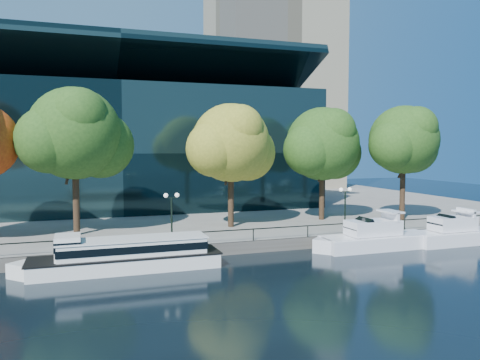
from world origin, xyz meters
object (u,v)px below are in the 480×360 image
object	(u,v)px
cruiser_near	(373,237)
tree_3	(233,145)
tree_5	(405,141)
lamp_1	(172,206)
tour_boat	(122,254)
lamp_2	(345,199)
tree_4	(324,146)
cruiser_far	(452,233)
tree_2	(77,135)

from	to	relation	value
cruiser_near	tree_3	world-z (taller)	tree_3
tree_5	lamp_1	size ratio (longest dim) A/B	2.99
tour_boat	lamp_2	world-z (taller)	lamp_2
cruiser_near	tree_4	xyz separation A→B (m)	(0.86, 10.31, 7.86)
cruiser_near	tree_4	size ratio (longest dim) A/B	0.94
cruiser_far	tree_3	bearing A→B (deg)	151.45
lamp_1	tree_3	bearing A→B (deg)	39.13
tour_boat	tree_2	bearing A→B (deg)	106.69
tree_4	lamp_2	world-z (taller)	tree_4
tree_2	lamp_2	xyz separation A→B (m)	(23.07, -6.05, -5.73)
lamp_2	tree_3	bearing A→B (deg)	147.67
tree_4	lamp_1	distance (m)	19.48
cruiser_near	tour_boat	bearing A→B (deg)	-179.44
tour_boat	lamp_2	bearing A→B (deg)	10.13
tree_4	lamp_1	xyz separation A→B (m)	(-17.54, -6.91, -4.89)
tour_boat	cruiser_near	xyz separation A→B (m)	(20.90, 0.20, -0.16)
tree_2	lamp_1	world-z (taller)	tree_2
tree_2	tree_4	xyz separation A→B (m)	(24.66, 0.87, -0.84)
tree_4	tree_5	distance (m)	8.52
tree_4	tree_2	bearing A→B (deg)	-177.99
tree_3	tour_boat	bearing A→B (deg)	-140.35
tree_4	tree_5	size ratio (longest dim) A/B	0.99
tree_2	tree_4	distance (m)	24.68
cruiser_far	tree_5	distance (m)	11.52
tour_boat	tree_4	distance (m)	25.37
tour_boat	cruiser_far	xyz separation A→B (m)	(28.84, -0.31, -0.15)
tree_4	cruiser_near	bearing A→B (deg)	-94.77
tour_boat	tree_5	world-z (taller)	tree_5
tree_2	tree_3	distance (m)	14.12
tree_3	tree_4	distance (m)	10.63
tour_boat	tree_5	distance (m)	31.79
tree_3	cruiser_near	bearing A→B (deg)	-43.11
cruiser_far	tree_2	distance (m)	34.38
cruiser_near	lamp_2	xyz separation A→B (m)	(-0.73, 3.40, 2.97)
tree_2	lamp_2	size ratio (longest dim) A/B	3.20
tour_boat	cruiser_near	distance (m)	20.90
cruiser_far	lamp_2	size ratio (longest dim) A/B	2.42
cruiser_near	cruiser_far	size ratio (longest dim) A/B	1.15
cruiser_far	tree_2	world-z (taller)	tree_2
tree_5	lamp_2	distance (m)	11.69
lamp_1	tree_4	bearing A→B (deg)	21.51
cruiser_far	tree_4	size ratio (longest dim) A/B	0.82
tree_2	tree_5	xyz separation A→B (m)	(32.66, -2.02, -0.40)
tree_3	lamp_1	size ratio (longest dim) A/B	2.94
tree_3	tree_4	world-z (taller)	tree_4
cruiser_far	tree_3	xyz separation A→B (m)	(-17.63, 9.60, 7.93)
cruiser_far	tree_2	bearing A→B (deg)	162.57
tree_3	tree_5	xyz separation A→B (m)	(18.56, -1.65, 0.37)
lamp_2	cruiser_near	bearing A→B (deg)	-77.90
cruiser_near	tree_2	xyz separation A→B (m)	(-23.80, 9.45, 8.70)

